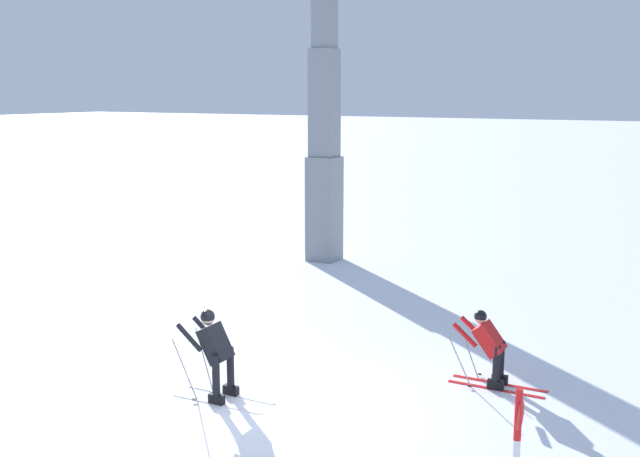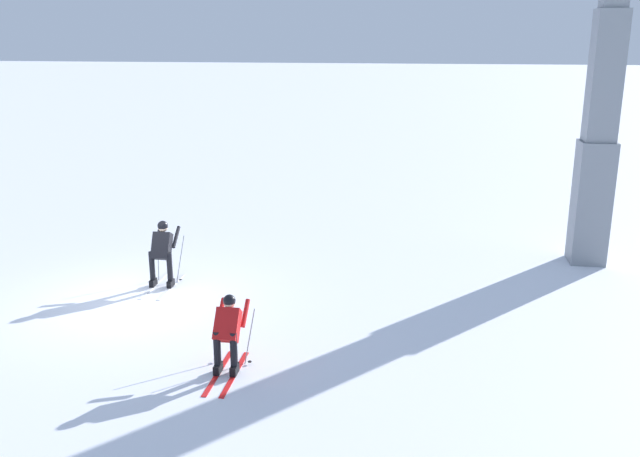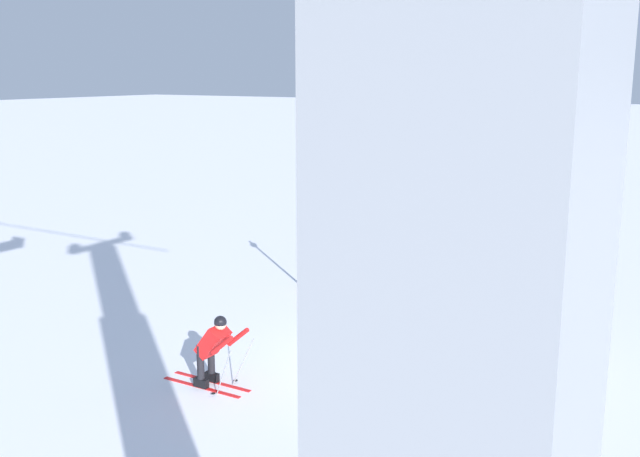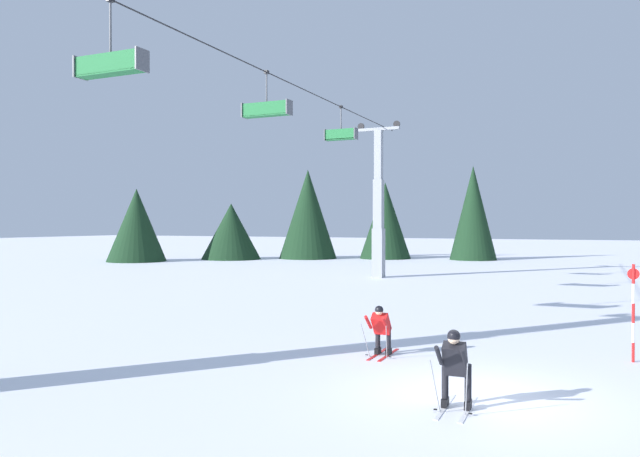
% 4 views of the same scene
% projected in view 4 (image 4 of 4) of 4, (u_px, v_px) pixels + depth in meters
% --- Properties ---
extents(ground_plane, '(260.00, 260.00, 0.00)m').
position_uv_depth(ground_plane, '(477.00, 397.00, 12.33)').
color(ground_plane, white).
extents(skier_carving_main, '(1.76, 0.71, 1.68)m').
position_uv_depth(skier_carving_main, '(455.00, 363.00, 11.40)').
color(skier_carving_main, white).
rests_on(skier_carving_main, ground_plane).
extents(lift_tower_far, '(0.70, 2.88, 10.15)m').
position_uv_depth(lift_tower_far, '(379.00, 212.00, 39.60)').
color(lift_tower_far, gray).
rests_on(lift_tower_far, ground_plane).
extents(haul_cable, '(35.67, 0.05, 0.05)m').
position_uv_depth(haul_cable, '(268.00, 73.00, 26.02)').
color(haul_cable, black).
extents(chairlift_seat_nearest, '(0.61, 2.36, 2.25)m').
position_uv_depth(chairlift_seat_nearest, '(109.00, 64.00, 17.45)').
color(chairlift_seat_nearest, black).
extents(chairlift_seat_second, '(0.61, 2.22, 1.96)m').
position_uv_depth(chairlift_seat_second, '(266.00, 109.00, 25.86)').
color(chairlift_seat_second, black).
extents(chairlift_seat_middle, '(0.61, 1.83, 1.91)m').
position_uv_depth(chairlift_seat_middle, '(340.00, 134.00, 33.56)').
color(chairlift_seat_middle, black).
extents(trail_marker_pole, '(0.07, 0.28, 2.49)m').
position_uv_depth(trail_marker_pole, '(633.00, 310.00, 15.40)').
color(trail_marker_pole, red).
rests_on(trail_marker_pole, ground_plane).
extents(skier_distant_uphill, '(1.71, 0.71, 1.50)m').
position_uv_depth(skier_distant_uphill, '(381.00, 327.00, 16.12)').
color(skier_distant_uphill, red).
rests_on(skier_distant_uphill, ground_plane).
extents(tree_line_ridge, '(20.33, 33.13, 9.15)m').
position_uv_depth(tree_line_ridge, '(307.00, 220.00, 59.78)').
color(tree_line_ridge, black).
rests_on(tree_line_ridge, ground_plane).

